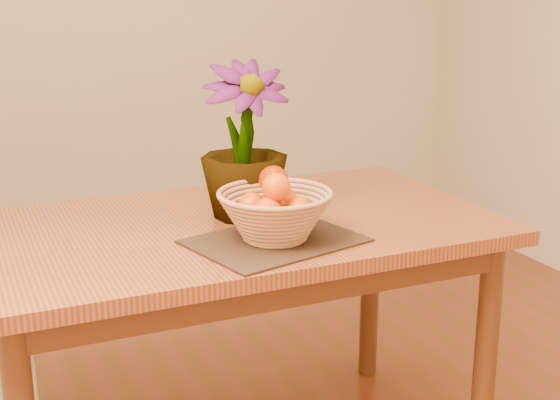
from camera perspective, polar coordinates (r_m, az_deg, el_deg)
name	(u,v)px	position (r m, az deg, el deg)	size (l,w,h in m)	color
table	(237,252)	(2.15, -3.18, -3.81)	(1.40, 0.80, 0.75)	brown
placemat	(275,241)	(1.96, -0.37, -3.00)	(0.40, 0.30, 0.01)	#372314
wicker_basket	(275,217)	(1.94, -0.37, -1.29)	(0.29, 0.29, 0.12)	tan
orange_pile	(275,197)	(1.93, -0.39, 0.21)	(0.16, 0.17, 0.13)	#EF4F03
potted_plant	(244,141)	(2.11, -2.64, 4.33)	(0.24, 0.24, 0.43)	#164714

